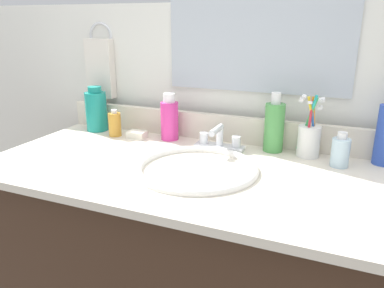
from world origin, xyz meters
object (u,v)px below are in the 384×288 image
Objects in this scene: faucet at (219,141)px; bottle_gel_clear at (340,152)px; bottle_oil_amber at (115,124)px; cup_white_ceramic at (309,138)px; hand_towel at (100,69)px; bottle_soap_pink at (170,119)px; bottle_toner_green at (274,126)px; soap_bar at (137,135)px; bottle_mouthwash_teal at (96,110)px.

faucet is 0.36m from bottle_gel_clear.
bottle_oil_amber is 0.66m from cup_white_ceramic.
faucet is 0.39m from bottle_oil_amber.
bottle_oil_amber is at bearing -175.99° from cup_white_ceramic.
cup_white_ceramic is at bearing 9.40° from faucet.
hand_towel is 1.36× the size of bottle_soap_pink.
bottle_toner_green reaches higher than bottle_soap_pink.
bottle_oil_amber is (-0.76, 0.01, -0.00)m from bottle_gel_clear.
bottle_toner_green is 1.95× the size of bottle_oil_amber.
soap_bar is (-0.67, 0.01, -0.03)m from bottle_gel_clear.
bottle_mouthwash_teal is 0.88× the size of bottle_toner_green.
hand_towel is 0.17m from bottle_mouthwash_teal.
hand_towel is 1.14× the size of cup_white_ceramic.
bottle_soap_pink is at bearing 10.90° from bottle_oil_amber.
cup_white_ceramic is (0.46, 0.01, -0.02)m from bottle_soap_pink.
bottle_gel_clear is 0.62× the size of bottle_soap_pink.
soap_bar is (0.19, -0.03, -0.06)m from bottle_mouthwash_teal.
bottle_soap_pink is at bearing 175.34° from bottle_gel_clear.
faucet is 0.18m from bottle_toner_green.
hand_towel is 2.30× the size of bottle_oil_amber.
bottle_gel_clear is (0.36, -0.01, 0.02)m from faucet.
bottle_oil_amber is (-0.39, -0.00, 0.02)m from faucet.
bottle_soap_pink is 0.46m from cup_white_ceramic.
cup_white_ceramic is at bearing 4.01° from bottle_oil_amber.
bottle_gel_clear is 0.11m from cup_white_ceramic.
bottle_mouthwash_teal is at bearing -179.29° from cup_white_ceramic.
bottle_mouthwash_teal is at bearing 175.94° from faucet.
bottle_mouthwash_teal reaches higher than bottle_soap_pink.
bottle_toner_green is 0.36m from bottle_soap_pink.
hand_towel reaches higher than cup_white_ceramic.
soap_bar is at bearing 4.53° from bottle_oil_amber.
hand_towel is at bearing 174.99° from cup_white_ceramic.
hand_towel reaches higher than bottle_toner_green.
bottle_soap_pink is at bearing -178.99° from cup_white_ceramic.
bottle_toner_green reaches higher than bottle_gel_clear.
bottle_oil_amber reaches higher than soap_bar.
hand_towel is 2.18× the size of bottle_gel_clear.
bottle_gel_clear is 1.05× the size of bottle_oil_amber.
faucet is at bearing 178.61° from bottle_gel_clear.
faucet reaches higher than soap_bar.
faucet is at bearing -170.60° from cup_white_ceramic.
bottle_toner_green is (-0.20, 0.06, 0.04)m from bottle_gel_clear.
hand_towel reaches higher than bottle_gel_clear.
bottle_toner_green is (0.68, -0.06, -0.14)m from hand_towel.
bottle_soap_pink is (-0.19, 0.04, 0.04)m from faucet.
bottle_mouthwash_teal is at bearing -178.43° from bottle_toner_green.
hand_towel is at bearing 166.70° from bottle_soap_pink.
cup_white_ceramic is (0.77, 0.01, -0.02)m from bottle_mouthwash_teal.
bottle_gel_clear is at bearing -17.17° from bottle_toner_green.
bottle_oil_amber is at bearing -41.82° from hand_towel.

